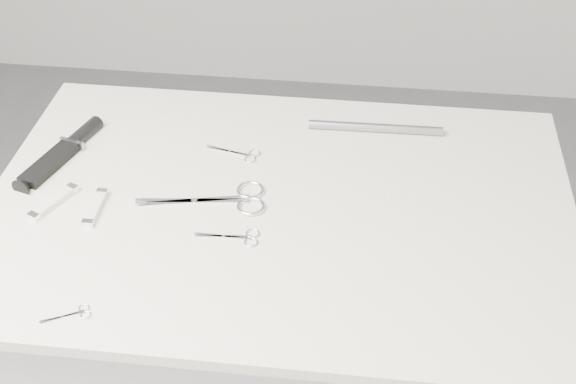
# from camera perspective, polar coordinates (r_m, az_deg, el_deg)

# --- Properties ---
(plinth) EXTENTS (0.90, 0.60, 0.90)m
(plinth) POSITION_cam_1_polar(r_m,az_deg,el_deg) (1.69, -0.57, -13.39)
(plinth) COLOR silver
(plinth) RESTS_ON ground
(display_board) EXTENTS (1.00, 0.70, 0.02)m
(display_board) POSITION_cam_1_polar(r_m,az_deg,el_deg) (1.36, -0.69, -1.22)
(display_board) COLOR beige
(display_board) RESTS_ON plinth
(large_shears) EXTENTS (0.22, 0.10, 0.01)m
(large_shears) POSITION_cam_1_polar(r_m,az_deg,el_deg) (1.37, -4.11, -0.51)
(large_shears) COLOR white
(large_shears) RESTS_ON display_board
(embroidery_scissors_a) EXTENTS (0.10, 0.05, 0.00)m
(embroidery_scissors_a) POSITION_cam_1_polar(r_m,az_deg,el_deg) (1.29, -3.55, -3.23)
(embroidery_scissors_a) COLOR white
(embroidery_scissors_a) RESTS_ON display_board
(embroidery_scissors_b) EXTENTS (0.10, 0.05, 0.00)m
(embroidery_scissors_b) POSITION_cam_1_polar(r_m,az_deg,el_deg) (1.48, -3.33, 2.71)
(embroidery_scissors_b) COLOR white
(embroidery_scissors_b) RESTS_ON display_board
(tiny_scissors) EXTENTS (0.07, 0.05, 0.00)m
(tiny_scissors) POSITION_cam_1_polar(r_m,az_deg,el_deg) (1.21, -15.06, -8.41)
(tiny_scissors) COLOR white
(tiny_scissors) RESTS_ON display_board
(sheathed_knife) EXTENTS (0.09, 0.22, 0.03)m
(sheathed_knife) POSITION_cam_1_polar(r_m,az_deg,el_deg) (1.53, -15.51, 2.94)
(sheathed_knife) COLOR black
(sheathed_knife) RESTS_ON display_board
(pocket_knife_a) EXTENTS (0.06, 0.10, 0.01)m
(pocket_knife_a) POSITION_cam_1_polar(r_m,az_deg,el_deg) (1.41, -16.34, -0.66)
(pocket_knife_a) COLOR silver
(pocket_knife_a) RESTS_ON display_board
(pocket_knife_b) EXTENTS (0.02, 0.09, 0.01)m
(pocket_knife_b) POSITION_cam_1_polar(r_m,az_deg,el_deg) (1.38, -13.55, -1.07)
(pocket_knife_b) COLOR silver
(pocket_knife_b) RESTS_ON display_board
(metal_rail) EXTENTS (0.26, 0.02, 0.02)m
(metal_rail) POSITION_cam_1_polar(r_m,az_deg,el_deg) (1.54, 6.22, 4.57)
(metal_rail) COLOR gray
(metal_rail) RESTS_ON display_board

